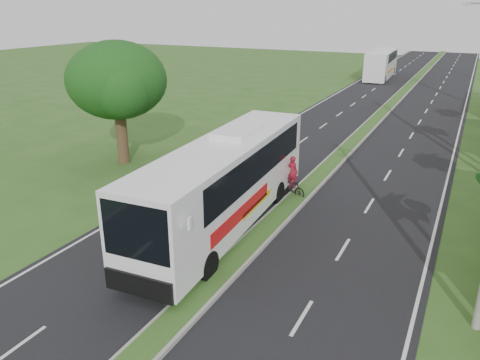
% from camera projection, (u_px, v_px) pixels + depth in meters
% --- Properties ---
extents(ground, '(180.00, 180.00, 0.00)m').
position_uv_depth(ground, '(207.00, 290.00, 16.43)').
color(ground, '#2F541E').
rests_on(ground, ground).
extents(road_asphalt, '(14.00, 160.00, 0.02)m').
position_uv_depth(road_asphalt, '(350.00, 146.00, 33.17)').
color(road_asphalt, black).
rests_on(road_asphalt, ground).
extents(median_strip, '(1.20, 160.00, 0.18)m').
position_uv_depth(median_strip, '(350.00, 145.00, 33.14)').
color(median_strip, gray).
rests_on(median_strip, ground).
extents(lane_edge_left, '(0.12, 160.00, 0.01)m').
position_uv_depth(lane_edge_left, '(264.00, 135.00, 35.99)').
color(lane_edge_left, silver).
rests_on(lane_edge_left, ground).
extents(lane_edge_right, '(0.12, 160.00, 0.01)m').
position_uv_depth(lane_edge_right, '(452.00, 160.00, 30.36)').
color(lane_edge_right, silver).
rests_on(lane_edge_right, ground).
extents(shade_tree, '(6.30, 6.00, 7.54)m').
position_uv_depth(shade_tree, '(116.00, 83.00, 28.14)').
color(shade_tree, '#473321').
rests_on(shade_tree, ground).
extents(coach_bus_main, '(3.45, 13.30, 4.26)m').
position_uv_depth(coach_bus_main, '(226.00, 178.00, 20.37)').
color(coach_bus_main, white).
rests_on(coach_bus_main, ground).
extents(coach_bus_far, '(3.34, 12.64, 3.65)m').
position_uv_depth(coach_bus_far, '(382.00, 63.00, 63.97)').
color(coach_bus_far, white).
rests_on(coach_bus_far, ground).
extents(motorcyclist, '(1.68, 0.92, 2.23)m').
position_uv_depth(motorcyclist, '(292.00, 182.00, 24.18)').
color(motorcyclist, black).
rests_on(motorcyclist, ground).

